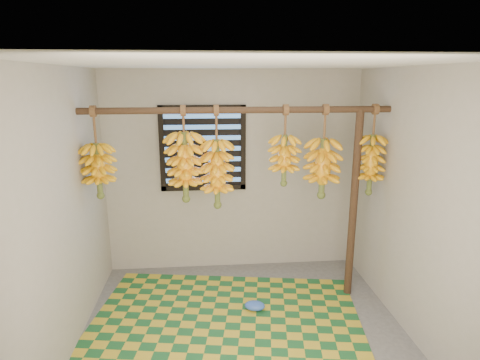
{
  "coord_description": "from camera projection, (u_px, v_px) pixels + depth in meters",
  "views": [
    {
      "loc": [
        -0.33,
        -3.15,
        2.29
      ],
      "look_at": [
        0.0,
        0.55,
        1.35
      ],
      "focal_mm": 30.0,
      "sensor_mm": 36.0,
      "label": 1
    }
  ],
  "objects": [
    {
      "name": "floor",
      "position": [
        245.0,
        339.0,
        3.63
      ],
      "size": [
        3.0,
        3.0,
        0.01
      ],
      "primitive_type": "cube",
      "color": "#555555",
      "rests_on": "ground"
    },
    {
      "name": "ceiling",
      "position": [
        247.0,
        63.0,
        3.04
      ],
      "size": [
        3.0,
        3.0,
        0.01
      ],
      "primitive_type": "cube",
      "color": "silver",
      "rests_on": "wall_back"
    },
    {
      "name": "wall_back",
      "position": [
        233.0,
        173.0,
        4.79
      ],
      "size": [
        3.0,
        0.01,
        2.4
      ],
      "primitive_type": "cube",
      "color": "gray",
      "rests_on": "floor"
    },
    {
      "name": "wall_left",
      "position": [
        59.0,
        219.0,
        3.21
      ],
      "size": [
        0.01,
        3.0,
        2.4
      ],
      "primitive_type": "cube",
      "color": "gray",
      "rests_on": "floor"
    },
    {
      "name": "wall_right",
      "position": [
        419.0,
        208.0,
        3.47
      ],
      "size": [
        0.01,
        3.0,
        2.4
      ],
      "primitive_type": "cube",
      "color": "gray",
      "rests_on": "floor"
    },
    {
      "name": "window",
      "position": [
        203.0,
        149.0,
        4.66
      ],
      "size": [
        1.0,
        0.04,
        1.0
      ],
      "color": "black",
      "rests_on": "wall_back"
    },
    {
      "name": "hanging_pole",
      "position": [
        239.0,
        110.0,
        3.82
      ],
      "size": [
        3.0,
        0.06,
        0.06
      ],
      "primitive_type": "cylinder",
      "rotation": [
        0.0,
        1.57,
        0.0
      ],
      "color": "#432D1D",
      "rests_on": "wall_left"
    },
    {
      "name": "support_post",
      "position": [
        353.0,
        206.0,
        4.17
      ],
      "size": [
        0.08,
        0.08,
        2.0
      ],
      "primitive_type": "cylinder",
      "color": "#432D1D",
      "rests_on": "floor"
    },
    {
      "name": "woven_mat",
      "position": [
        225.0,
        330.0,
        3.75
      ],
      "size": [
        2.88,
        2.45,
        0.01
      ],
      "primitive_type": "cube",
      "rotation": [
        0.0,
        0.0,
        -0.15
      ],
      "color": "#185427",
      "rests_on": "floor"
    },
    {
      "name": "plastic_bag",
      "position": [
        255.0,
        306.0,
        4.07
      ],
      "size": [
        0.24,
        0.2,
        0.09
      ],
      "primitive_type": "ellipsoid",
      "rotation": [
        0.0,
        0.0,
        -0.26
      ],
      "color": "#3057B4",
      "rests_on": "woven_mat"
    },
    {
      "name": "banana_bunch_a",
      "position": [
        98.0,
        171.0,
        3.84
      ],
      "size": [
        0.33,
        0.33,
        0.88
      ],
      "color": "brown",
      "rests_on": "hanging_pole"
    },
    {
      "name": "banana_bunch_b",
      "position": [
        185.0,
        167.0,
        3.91
      ],
      "size": [
        0.35,
        0.35,
        0.94
      ],
      "color": "brown",
      "rests_on": "hanging_pole"
    },
    {
      "name": "banana_bunch_c",
      "position": [
        217.0,
        174.0,
        3.95
      ],
      "size": [
        0.31,
        0.31,
        1.01
      ],
      "color": "brown",
      "rests_on": "hanging_pole"
    },
    {
      "name": "banana_bunch_d",
      "position": [
        284.0,
        160.0,
        3.98
      ],
      "size": [
        0.31,
        0.31,
        0.8
      ],
      "color": "brown",
      "rests_on": "hanging_pole"
    },
    {
      "name": "banana_bunch_e",
      "position": [
        323.0,
        168.0,
        4.03
      ],
      "size": [
        0.35,
        0.35,
        0.94
      ],
      "color": "brown",
      "rests_on": "hanging_pole"
    },
    {
      "name": "banana_bunch_f",
      "position": [
        371.0,
        165.0,
        4.07
      ],
      "size": [
        0.27,
        0.27,
        0.92
      ],
      "color": "brown",
      "rests_on": "hanging_pole"
    }
  ]
}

